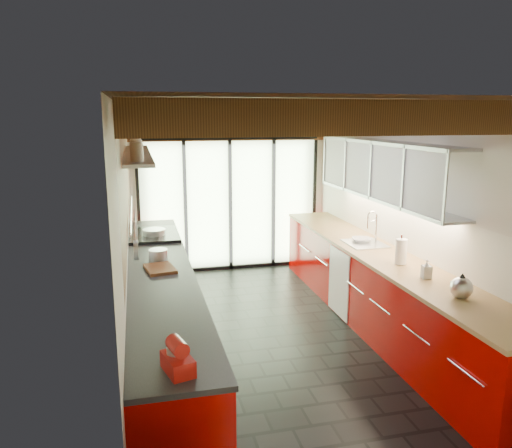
# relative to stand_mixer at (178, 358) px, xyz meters

# --- Properties ---
(ground) EXTENTS (5.50, 5.50, 0.00)m
(ground) POSITION_rel_stand_mixer_xyz_m (1.27, 2.24, -1.01)
(ground) COLOR black
(ground) RESTS_ON ground
(room_shell) EXTENTS (5.50, 5.50, 5.50)m
(room_shell) POSITION_rel_stand_mixer_xyz_m (1.27, 2.24, 0.64)
(room_shell) COLOR silver
(room_shell) RESTS_ON ground
(ceiling_beams) EXTENTS (3.14, 5.06, 4.90)m
(ceiling_beams) POSITION_rel_stand_mixer_xyz_m (1.27, 2.62, 1.45)
(ceiling_beams) COLOR #593316
(ceiling_beams) RESTS_ON ground
(glass_door) EXTENTS (2.95, 0.10, 2.90)m
(glass_door) POSITION_rel_stand_mixer_xyz_m (1.27, 4.94, 0.65)
(glass_door) COLOR #C6EAAD
(glass_door) RESTS_ON ground
(left_counter) EXTENTS (0.68, 5.00, 0.92)m
(left_counter) POSITION_rel_stand_mixer_xyz_m (-0.00, 2.24, -0.55)
(left_counter) COLOR #A00300
(left_counter) RESTS_ON ground
(range_stove) EXTENTS (0.66, 0.90, 0.97)m
(range_stove) POSITION_rel_stand_mixer_xyz_m (-0.00, 3.69, -0.54)
(range_stove) COLOR silver
(range_stove) RESTS_ON ground
(right_counter) EXTENTS (0.68, 5.00, 0.92)m
(right_counter) POSITION_rel_stand_mixer_xyz_m (2.54, 2.24, -0.55)
(right_counter) COLOR #A00300
(right_counter) RESTS_ON ground
(sink_assembly) EXTENTS (0.45, 0.52, 0.43)m
(sink_assembly) POSITION_rel_stand_mixer_xyz_m (2.56, 2.64, -0.05)
(sink_assembly) COLOR silver
(sink_assembly) RESTS_ON right_counter
(upper_cabinets_right) EXTENTS (0.34, 3.00, 3.00)m
(upper_cabinets_right) POSITION_rel_stand_mixer_xyz_m (2.70, 2.54, 0.84)
(upper_cabinets_right) COLOR silver
(upper_cabinets_right) RESTS_ON ground
(left_wall_fixtures) EXTENTS (0.28, 2.60, 0.96)m
(left_wall_fixtures) POSITION_rel_stand_mixer_xyz_m (-0.20, 2.39, 0.87)
(left_wall_fixtures) COLOR silver
(left_wall_fixtures) RESTS_ON ground
(stand_mixer) EXTENTS (0.21, 0.29, 0.24)m
(stand_mixer) POSITION_rel_stand_mixer_xyz_m (0.00, 0.00, 0.00)
(stand_mixer) COLOR red
(stand_mixer) RESTS_ON left_counter
(pot_large) EXTENTS (0.27, 0.27, 0.13)m
(pot_large) POSITION_rel_stand_mixer_xyz_m (0.00, 2.51, -0.03)
(pot_large) COLOR silver
(pot_large) RESTS_ON left_counter
(pot_small) EXTENTS (0.39, 0.39, 0.11)m
(pot_small) POSITION_rel_stand_mixer_xyz_m (0.00, 3.61, -0.04)
(pot_small) COLOR silver
(pot_small) RESTS_ON left_counter
(cutting_board) EXTENTS (0.34, 0.43, 0.03)m
(cutting_board) POSITION_rel_stand_mixer_xyz_m (0.00, 2.16, -0.08)
(cutting_board) COLOR brown
(cutting_board) RESTS_ON left_counter
(kettle) EXTENTS (0.25, 0.27, 0.23)m
(kettle) POSITION_rel_stand_mixer_xyz_m (2.54, 0.72, 0.01)
(kettle) COLOR silver
(kettle) RESTS_ON right_counter
(paper_towel) EXTENTS (0.15, 0.15, 0.33)m
(paper_towel) POSITION_rel_stand_mixer_xyz_m (2.54, 1.77, 0.05)
(paper_towel) COLOR white
(paper_towel) RESTS_ON right_counter
(soap_bottle) EXTENTS (0.10, 0.10, 0.19)m
(soap_bottle) POSITION_rel_stand_mixer_xyz_m (2.54, 1.27, 0.00)
(soap_bottle) COLOR silver
(soap_bottle) RESTS_ON right_counter
(bowl) EXTENTS (0.29, 0.29, 0.06)m
(bowl) POSITION_rel_stand_mixer_xyz_m (2.54, 2.73, -0.06)
(bowl) COLOR silver
(bowl) RESTS_ON right_counter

